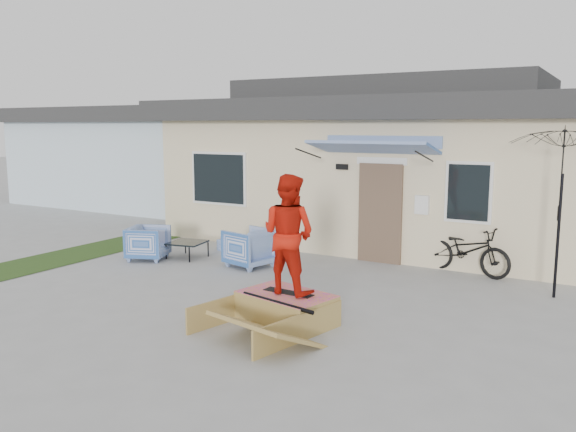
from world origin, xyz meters
The scene contains 13 objects.
ground centered at (0.00, 0.00, 0.00)m, with size 90.00×90.00×0.00m, color #989897.
grass_strip centered at (-5.20, 2.00, 0.00)m, with size 1.40×8.00×0.01m, color #233E16.
house centered at (0.00, 7.99, 1.94)m, with size 10.80×8.49×4.10m.
neighbor_house centered at (-10.50, 10.00, 1.78)m, with size 8.60×7.60×3.50m.
loveseat centered at (-2.02, 3.74, 0.25)m, with size 1.29×0.38×0.50m, color #2254A4.
armchair_left centered at (-3.43, 2.20, 0.40)m, with size 0.79×0.74×0.81m, color #2254A4.
armchair_right centered at (-1.18, 2.77, 0.44)m, with size 0.85×0.79×0.87m, color #2254A4.
coffee_table centered at (-2.81, 2.75, 0.18)m, with size 0.72×0.72×0.36m, color black.
bicycle centered at (2.84, 4.40, 0.58)m, with size 0.63×1.81×1.16m, color black.
patio_umbrella centered at (4.51, 3.52, 1.75)m, with size 2.15×2.06×2.20m.
skate_ramp centered at (1.24, 0.14, 0.22)m, with size 1.32×1.76×0.44m, color olive, non-canonical shape.
skateboard centered at (1.24, 0.18, 0.47)m, with size 0.79×0.20×0.05m, color black.
skater centered at (1.24, 0.18, 1.36)m, with size 0.85×0.66×1.74m, color red.
Camera 1 is at (5.39, -6.98, 2.88)m, focal length 36.34 mm.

